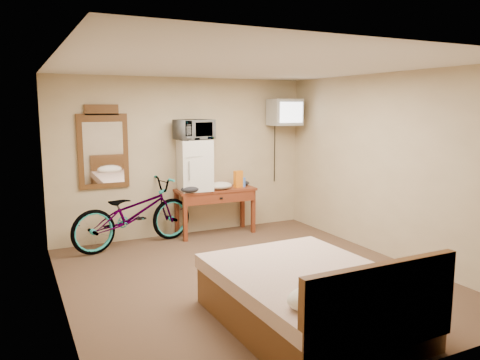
{
  "coord_description": "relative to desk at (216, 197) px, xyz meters",
  "views": [
    {
      "loc": [
        -2.49,
        -4.76,
        2.04
      ],
      "look_at": [
        0.14,
        0.56,
        1.11
      ],
      "focal_mm": 35.0,
      "sensor_mm": 36.0,
      "label": 1
    }
  ],
  "objects": [
    {
      "name": "room",
      "position": [
        -0.42,
        -2.0,
        0.63
      ],
      "size": [
        4.6,
        4.64,
        2.5
      ],
      "color": "#463323",
      "rests_on": "ground"
    },
    {
      "name": "desk",
      "position": [
        0.0,
        0.0,
        0.0
      ],
      "size": [
        1.29,
        0.54,
        0.75
      ],
      "color": "maroon",
      "rests_on": "floor"
    },
    {
      "name": "mini_fridge",
      "position": [
        -0.35,
        0.03,
        0.52
      ],
      "size": [
        0.53,
        0.51,
        0.79
      ],
      "color": "white",
      "rests_on": "desk"
    },
    {
      "name": "microwave",
      "position": [
        -0.35,
        0.03,
        1.08
      ],
      "size": [
        0.63,
        0.51,
        0.31
      ],
      "primitive_type": "imported",
      "rotation": [
        0.0,
        0.0,
        0.25
      ],
      "color": "white",
      "rests_on": "mini_fridge"
    },
    {
      "name": "snack_bag",
      "position": [
        0.38,
        -0.03,
        0.26
      ],
      "size": [
        0.15,
        0.1,
        0.27
      ],
      "primitive_type": "cube",
      "rotation": [
        0.0,
        0.0,
        0.17
      ],
      "color": "orange",
      "rests_on": "desk"
    },
    {
      "name": "blue_cup",
      "position": [
        0.47,
        -0.01,
        0.2
      ],
      "size": [
        0.09,
        0.09,
        0.15
      ],
      "primitive_type": "cylinder",
      "color": "#4375E5",
      "rests_on": "desk"
    },
    {
      "name": "cloth_cream",
      "position": [
        0.04,
        -0.08,
        0.19
      ],
      "size": [
        0.39,
        0.3,
        0.12
      ],
      "primitive_type": "ellipsoid",
      "color": "silver",
      "rests_on": "desk"
    },
    {
      "name": "cloth_dark_a",
      "position": [
        -0.5,
        -0.14,
        0.18
      ],
      "size": [
        0.28,
        0.21,
        0.11
      ],
      "primitive_type": "ellipsoid",
      "color": "black",
      "rests_on": "desk"
    },
    {
      "name": "cloth_dark_b",
      "position": [
        0.54,
        0.08,
        0.17
      ],
      "size": [
        0.18,
        0.14,
        0.08
      ],
      "primitive_type": "ellipsoid",
      "color": "black",
      "rests_on": "desk"
    },
    {
      "name": "crt_television",
      "position": [
        1.27,
        0.02,
        1.33
      ],
      "size": [
        0.53,
        0.6,
        0.44
      ],
      "color": "black",
      "rests_on": "room"
    },
    {
      "name": "wall_mirror",
      "position": [
        -1.68,
        0.27,
        0.82
      ],
      "size": [
        0.73,
        0.04,
        1.23
      ],
      "color": "brown",
      "rests_on": "room"
    },
    {
      "name": "bicycle",
      "position": [
        -1.35,
        -0.05,
        -0.13
      ],
      "size": [
        1.99,
        1.07,
        0.99
      ],
      "primitive_type": "imported",
      "rotation": [
        0.0,
        0.0,
        1.8
      ],
      "color": "black",
      "rests_on": "floor"
    },
    {
      "name": "bed",
      "position": [
        -0.49,
        -3.38,
        -0.33
      ],
      "size": [
        1.53,
        2.0,
        0.9
      ],
      "color": "brown",
      "rests_on": "floor"
    }
  ]
}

